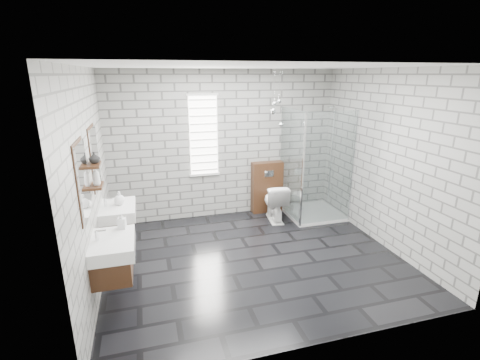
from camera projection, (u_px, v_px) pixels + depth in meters
name	position (u px, v px, depth m)	size (l,w,h in m)	color
floor	(254.00, 259.00, 5.14)	(4.20, 3.60, 0.02)	black
ceiling	(257.00, 66.00, 4.34)	(4.20, 3.60, 0.02)	white
wall_back	(225.00, 145.00, 6.41)	(4.20, 0.02, 2.70)	#9A9A95
wall_front	(319.00, 223.00, 3.07)	(4.20, 0.02, 2.70)	#9A9A95
wall_left	(90.00, 183.00, 4.19)	(0.02, 3.60, 2.70)	#9A9A95
wall_right	(387.00, 160.00, 5.28)	(0.02, 3.60, 2.70)	#9A9A95
vanity_left	(109.00, 247.00, 3.88)	(0.47, 0.70, 1.57)	#422614
vanity_right	(115.00, 212.00, 4.87)	(0.47, 0.70, 1.57)	#422614
shelf_lower	(97.00, 186.00, 4.18)	(0.14, 0.30, 0.03)	#422614
shelf_upper	(94.00, 165.00, 4.10)	(0.14, 0.30, 0.03)	#422614
window	(204.00, 136.00, 6.22)	(0.56, 0.05, 1.48)	white
cistern_panel	(267.00, 187.00, 6.76)	(0.60, 0.20, 1.00)	#422614
flush_plate	(269.00, 174.00, 6.58)	(0.18, 0.01, 0.12)	silver
shower_enclosure	(312.00, 192.00, 6.46)	(1.00, 1.00, 2.03)	white
pendant_cluster	(276.00, 110.00, 6.01)	(0.25, 0.20, 0.98)	silver
toilet	(275.00, 202.00, 6.40)	(0.39, 0.68, 0.70)	white
soap_bottle_a	(122.00, 221.00, 4.10)	(0.09, 0.09, 0.20)	#B2B2B2
soap_bottle_b	(119.00, 198.00, 4.86)	(0.15, 0.15, 0.19)	#B2B2B2
soap_bottle_c	(96.00, 176.00, 4.12)	(0.09, 0.09, 0.23)	#B2B2B2
vase	(94.00, 158.00, 4.11)	(0.13, 0.13, 0.13)	#B2B2B2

